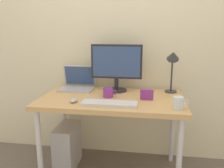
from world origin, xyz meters
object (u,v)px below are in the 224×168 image
mouse (74,100)px  computer_tower (67,146)px  laptop (78,83)px  desk_lamp (173,62)px  photo_frame (147,95)px  desk (112,105)px  monitor (116,65)px  keyboard (109,104)px  coffee_mug (108,92)px  glass_cup (179,103)px

mouse → computer_tower: (-0.16, 0.23, -0.54)m
laptop → desk_lamp: size_ratio=0.77×
mouse → photo_frame: photo_frame is taller
laptop → mouse: size_ratio=3.56×
laptop → desk: bearing=-32.7°
desk_lamp → monitor: bearing=-180.0°
keyboard → photo_frame: bearing=32.6°
desk_lamp → mouse: desk_lamp is taller
laptop → coffee_mug: size_ratio=2.59×
monitor → desk_lamp: 0.52m
monitor → keyboard: monitor is taller
desk_lamp → mouse: (-0.81, -0.42, -0.27)m
coffee_mug → keyboard: bearing=-78.1°
desk_lamp → photo_frame: bearing=-129.7°
monitor → glass_cup: 0.74m
desk → mouse: (-0.29, -0.19, 0.08)m
monitor → mouse: bearing=-124.8°
keyboard → computer_tower: keyboard is taller
monitor → computer_tower: monitor is taller
glass_cup → photo_frame: same height
desk → monitor: size_ratio=2.58×
glass_cup → laptop: bearing=152.6°
photo_frame → computer_tower: 0.94m
mouse → computer_tower: bearing=124.0°
glass_cup → photo_frame: size_ratio=1.05×
monitor → keyboard: bearing=-89.2°
monitor → desk_lamp: monitor is taller
laptop → computer_tower: laptop is taller
coffee_mug → glass_cup: glass_cup is taller
laptop → keyboard: size_ratio=0.73×
monitor → computer_tower: bearing=-157.0°
mouse → computer_tower: size_ratio=0.21×
desk → keyboard: bearing=-86.6°
coffee_mug → photo_frame: bearing=-7.1°
keyboard → mouse: (-0.30, 0.03, 0.01)m
monitor → photo_frame: 0.45m
mouse → coffee_mug: bearing=38.2°
keyboard → photo_frame: (0.29, 0.18, 0.04)m
mouse → coffee_mug: 0.32m
photo_frame → coffee_mug: bearing=172.9°
monitor → desk_lamp: size_ratio=1.16×
mouse → photo_frame: (0.59, 0.16, 0.03)m
laptop → monitor: bearing=-2.5°
photo_frame → computer_tower: bearing=174.2°
coffee_mug → glass_cup: size_ratio=1.07×
laptop → coffee_mug: (0.35, -0.24, -0.02)m
desk → glass_cup: bearing=-23.3°
monitor → keyboard: size_ratio=1.10×
keyboard → laptop: bearing=130.3°
laptop → computer_tower: (-0.06, -0.21, -0.58)m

